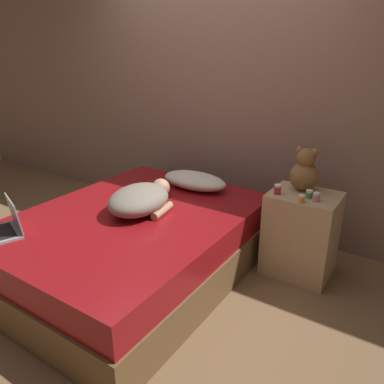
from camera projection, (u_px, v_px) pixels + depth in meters
ground_plane at (136, 272)px, 3.03m from camera, size 12.00×12.00×0.00m
wall_back at (218, 92)px, 3.57m from camera, size 8.00×0.06×2.60m
bed at (134, 244)px, 2.94m from camera, size 1.54×2.01×0.51m
nightstand at (301, 234)px, 2.93m from camera, size 0.51×0.42×0.67m
pillow at (194, 181)px, 3.35m from camera, size 0.62×0.32×0.14m
person_lying at (141, 199)px, 2.88m from camera, size 0.50×0.73×0.20m
laptop at (6, 226)px, 2.54m from camera, size 0.38×0.33×0.24m
teddy_bear at (305, 172)px, 2.84m from camera, size 0.22×0.22×0.34m
bottle_green at (309, 194)px, 2.72m from camera, size 0.05×0.05×0.06m
bottle_pink at (316, 197)px, 2.67m from camera, size 0.05×0.05×0.07m
bottle_orange at (301, 199)px, 2.65m from camera, size 0.05×0.05×0.06m
bottle_red at (278, 189)px, 2.80m from camera, size 0.05×0.05×0.07m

